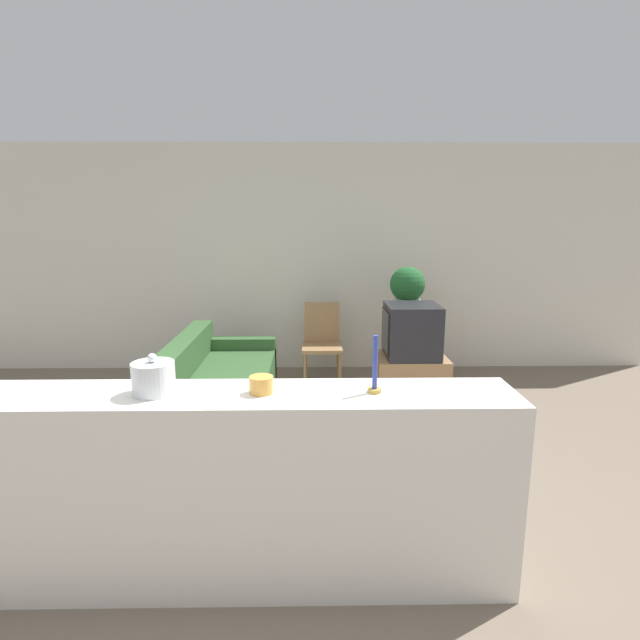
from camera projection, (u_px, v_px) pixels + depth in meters
ground_plane at (257, 537)px, 2.94m from camera, size 14.00×14.00×0.00m
wall_back at (285, 259)px, 6.03m from camera, size 9.00×0.06×2.70m
couch at (217, 390)px, 4.64m from camera, size 0.89×1.90×0.74m
tv_stand at (410, 378)px, 5.11m from camera, size 0.72×0.56×0.47m
television at (411, 331)px, 5.01m from camera, size 0.53×0.53×0.53m
wooden_chair at (322, 340)px, 5.61m from camera, size 0.44×0.44×0.91m
plant_stand at (405, 347)px, 5.71m from camera, size 0.19×0.19×0.78m
potted_plant at (407, 289)px, 5.57m from camera, size 0.39×0.39×0.53m
foreground_counter at (248, 488)px, 2.53m from camera, size 2.67×0.44×1.01m
decorative_bowl at (153, 378)px, 2.40m from camera, size 0.20×0.20×0.20m
candle_jar at (261, 385)px, 2.42m from camera, size 0.12×0.12×0.08m
candlestick at (375, 373)px, 2.42m from camera, size 0.07×0.07×0.29m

